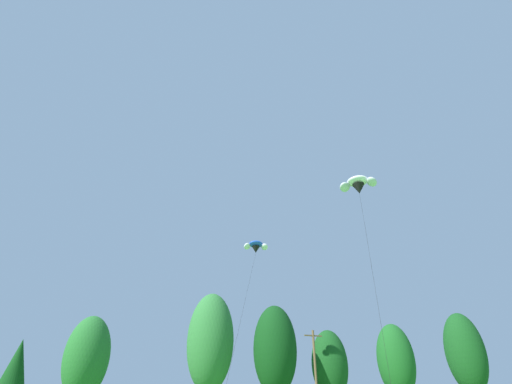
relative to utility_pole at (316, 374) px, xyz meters
name	(u,v)px	position (x,y,z in m)	size (l,w,h in m)	color
treeline_tree_c	(15,370)	(-30.95, 8.90, 0.22)	(3.46, 3.46, 8.48)	#472D19
treeline_tree_d	(87,357)	(-23.98, 6.43, 1.51)	(4.74, 4.74, 10.89)	#472D19
treeline_tree_e	(210,341)	(-9.88, 9.26, 4.11)	(5.90, 5.90, 15.19)	#472D19
treeline_tree_f	(275,349)	(-2.10, 6.62, 3.16)	(5.48, 5.48, 13.62)	#472D19
treeline_tree_g	(330,365)	(6.47, 8.41, 1.72)	(4.84, 4.84, 11.24)	#472D19
treeline_tree_h	(396,360)	(17.04, 8.16, 2.56)	(5.21, 5.21, 12.62)	#472D19
treeline_tree_i	(465,353)	(31.17, 9.22, 4.19)	(5.93, 5.93, 15.31)	#472D19
utility_pole	(316,374)	(0.00, 0.00, 0.00)	(2.20, 0.26, 9.64)	brown
parafoil_kite_high_blue_white	(256,247)	(-6.26, 1.97, 14.69)	(10.55, 20.65, 18.97)	blue
parafoil_kite_mid_white	(358,185)	(-4.30, -18.47, 13.12)	(6.14, 8.15, 17.30)	white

